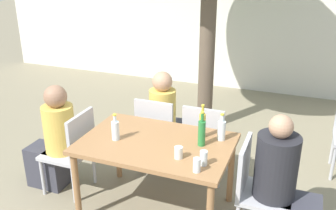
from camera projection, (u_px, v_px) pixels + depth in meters
ground_plane at (157, 209)px, 3.70m from camera, size 30.00×30.00×0.00m
cafe_building_wall at (242, 12)px, 6.56m from camera, size 10.00×0.08×2.80m
dining_table_front at (156, 150)px, 3.45m from camera, size 1.38×0.92×0.75m
patio_chair_0 at (73, 148)px, 3.82m from camera, size 0.44×0.44×0.90m
patio_chair_1 at (256, 185)px, 3.20m from camera, size 0.44×0.44×0.90m
patio_chair_2 at (158, 130)px, 4.20m from camera, size 0.44×0.44×0.90m
patio_chair_3 at (205, 139)px, 4.02m from camera, size 0.44×0.44×0.90m
person_seated_0 at (54, 143)px, 3.89m from camera, size 0.56×0.32×1.16m
person_seated_1 at (284, 189)px, 3.11m from camera, size 0.58×0.35×1.18m
person_seated_2 at (166, 122)px, 4.41m from camera, size 0.30×0.55×1.15m
green_bottle_0 at (202, 132)px, 3.31m from camera, size 0.07×0.07×0.33m
water_bottle_1 at (115, 130)px, 3.43m from camera, size 0.07×0.07×0.25m
water_bottle_2 at (222, 130)px, 3.42m from camera, size 0.07×0.07×0.26m
oil_cruet_3 at (202, 125)px, 3.46m from camera, size 0.06×0.06×0.33m
drinking_glass_0 at (204, 158)px, 3.02m from camera, size 0.06×0.06×0.12m
drinking_glass_1 at (179, 153)px, 3.13m from camera, size 0.07×0.07×0.10m
drinking_glass_2 at (197, 165)px, 2.93m from camera, size 0.06×0.06×0.12m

